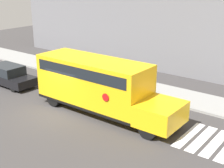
# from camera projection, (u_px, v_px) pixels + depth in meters

# --- Properties ---
(ground_plane) EXTENTS (60.00, 60.00, 0.00)m
(ground_plane) POSITION_uv_depth(u_px,v_px,m) (60.00, 111.00, 19.07)
(ground_plane) COLOR #3A3838
(sidewalk_strip) EXTENTS (44.00, 3.00, 0.15)m
(sidewalk_strip) POSITION_uv_depth(u_px,v_px,m) (122.00, 83.00, 23.91)
(sidewalk_strip) COLOR gray
(sidewalk_strip) RESTS_ON ground
(building_backdrop) EXTENTS (32.00, 4.00, 8.30)m
(building_backdrop) POSITION_uv_depth(u_px,v_px,m) (166.00, 20.00, 27.45)
(building_backdrop) COLOR slate
(building_backdrop) RESTS_ON ground
(school_bus) EXTENTS (9.29, 2.57, 3.21)m
(school_bus) POSITION_uv_depth(u_px,v_px,m) (98.00, 83.00, 18.45)
(school_bus) COLOR yellow
(school_bus) RESTS_ON ground
(parked_car) EXTENTS (4.52, 1.82, 1.49)m
(parked_car) POSITION_uv_depth(u_px,v_px,m) (9.00, 75.00, 23.55)
(parked_car) COLOR black
(parked_car) RESTS_ON ground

